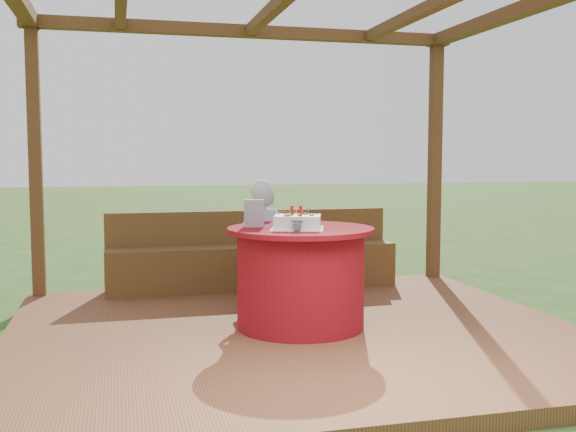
# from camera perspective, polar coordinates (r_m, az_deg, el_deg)

# --- Properties ---
(ground) EXTENTS (60.00, 60.00, 0.00)m
(ground) POSITION_cam_1_polar(r_m,az_deg,el_deg) (5.49, 0.65, -10.68)
(ground) COLOR #2B511B
(ground) RESTS_ON ground
(deck) EXTENTS (4.50, 4.00, 0.12)m
(deck) POSITION_cam_1_polar(r_m,az_deg,el_deg) (5.48, 0.66, -10.07)
(deck) COLOR brown
(deck) RESTS_ON ground
(pergola) EXTENTS (4.50, 4.00, 2.72)m
(pergola) POSITION_cam_1_polar(r_m,az_deg,el_deg) (5.37, 0.68, 14.91)
(pergola) COLOR brown
(pergola) RESTS_ON deck
(bench) EXTENTS (3.00, 0.42, 0.80)m
(bench) POSITION_cam_1_polar(r_m,az_deg,el_deg) (7.05, -2.95, -3.97)
(bench) COLOR brown
(bench) RESTS_ON deck
(table) EXTENTS (1.17, 1.17, 0.81)m
(table) POSITION_cam_1_polar(r_m,az_deg,el_deg) (5.41, 1.07, -5.17)
(table) COLOR maroon
(table) RESTS_ON deck
(chair) EXTENTS (0.45, 0.45, 0.83)m
(chair) POSITION_cam_1_polar(r_m,az_deg,el_deg) (6.51, -0.84, -3.11)
(chair) COLOR #3E2513
(chair) RESTS_ON deck
(elderly_woman) EXTENTS (0.44, 0.32, 1.16)m
(elderly_woman) POSITION_cam_1_polar(r_m,az_deg,el_deg) (6.16, -2.19, -2.18)
(elderly_woman) COLOR #93C1DB
(elderly_woman) RESTS_ON deck
(birthday_cake) EXTENTS (0.51, 0.51, 0.18)m
(birthday_cake) POSITION_cam_1_polar(r_m,az_deg,el_deg) (5.24, 0.82, -0.50)
(birthday_cake) COLOR white
(birthday_cake) RESTS_ON table
(gift_bag) EXTENTS (0.16, 0.11, 0.22)m
(gift_bag) POSITION_cam_1_polar(r_m,az_deg,el_deg) (5.40, -2.89, 0.24)
(gift_bag) COLOR #D187B9
(gift_bag) RESTS_ON table
(drinking_glass) EXTENTS (0.10, 0.10, 0.08)m
(drinking_glass) POSITION_cam_1_polar(r_m,az_deg,el_deg) (5.06, 0.77, -0.86)
(drinking_glass) COLOR white
(drinking_glass) RESTS_ON table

